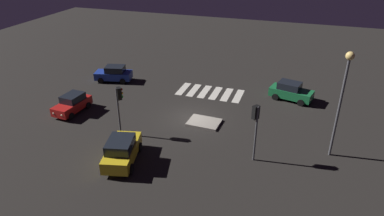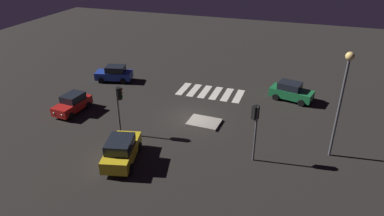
{
  "view_description": "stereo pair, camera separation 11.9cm",
  "coord_description": "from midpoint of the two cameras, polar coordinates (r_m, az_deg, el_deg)",
  "views": [
    {
      "loc": [
        -8.41,
        25.2,
        14.34
      ],
      "look_at": [
        0.0,
        0.0,
        1.0
      ],
      "focal_mm": 32.62,
      "sensor_mm": 36.0,
      "label": 1
    },
    {
      "loc": [
        -8.52,
        25.16,
        14.34
      ],
      "look_at": [
        0.0,
        0.0,
        1.0
      ],
      "focal_mm": 32.62,
      "sensor_mm": 36.0,
      "label": 2
    }
  ],
  "objects": [
    {
      "name": "traffic_light_north",
      "position": [
        27.14,
        -11.94,
        1.4
      ],
      "size": [
        0.53,
        0.54,
        3.98
      ],
      "rotation": [
        0.0,
        0.0,
        -2.39
      ],
      "color": "#47474C",
      "rests_on": "ground"
    },
    {
      "name": "car_red",
      "position": [
        32.74,
        -19.08,
        0.67
      ],
      "size": [
        1.98,
        3.84,
        1.63
      ],
      "rotation": [
        0.0,
        0.0,
        1.49
      ],
      "color": "red",
      "rests_on": "ground"
    },
    {
      "name": "ground_plane",
      "position": [
        30.19,
        -0.11,
        -1.7
      ],
      "size": [
        80.0,
        80.0,
        0.0
      ],
      "primitive_type": "plane",
      "color": "black"
    },
    {
      "name": "crosswalk_near",
      "position": [
        35.13,
        2.88,
        2.56
      ],
      "size": [
        6.45,
        3.2,
        0.02
      ],
      "color": "silver",
      "rests_on": "ground"
    },
    {
      "name": "car_yellow",
      "position": [
        24.75,
        -11.54,
        -6.79
      ],
      "size": [
        2.77,
        4.57,
        1.88
      ],
      "rotation": [
        0.0,
        0.0,
        -1.33
      ],
      "color": "gold",
      "rests_on": "ground"
    },
    {
      "name": "street_lamp",
      "position": [
        24.95,
        23.38,
        3.05
      ],
      "size": [
        0.56,
        0.56,
        7.73
      ],
      "color": "#47474C",
      "rests_on": "ground"
    },
    {
      "name": "traffic_island",
      "position": [
        29.39,
        1.88,
        -2.35
      ],
      "size": [
        2.75,
        2.12,
        0.18
      ],
      "color": "gray",
      "rests_on": "ground"
    },
    {
      "name": "car_blue",
      "position": [
        38.57,
        -12.74,
        5.49
      ],
      "size": [
        4.11,
        2.51,
        1.69
      ],
      "rotation": [
        0.0,
        0.0,
        0.24
      ],
      "color": "#1E389E",
      "rests_on": "ground"
    },
    {
      "name": "traffic_light_west",
      "position": [
        23.73,
        10.19,
        -1.87
      ],
      "size": [
        0.53,
        0.54,
        4.19
      ],
      "rotation": [
        0.0,
        0.0,
        -0.64
      ],
      "color": "#47474C",
      "rests_on": "ground"
    },
    {
      "name": "car_green",
      "position": [
        34.55,
        15.75,
        2.64
      ],
      "size": [
        4.24,
        2.59,
        1.74
      ],
      "rotation": [
        0.0,
        0.0,
        2.9
      ],
      "color": "#196B38",
      "rests_on": "ground"
    }
  ]
}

